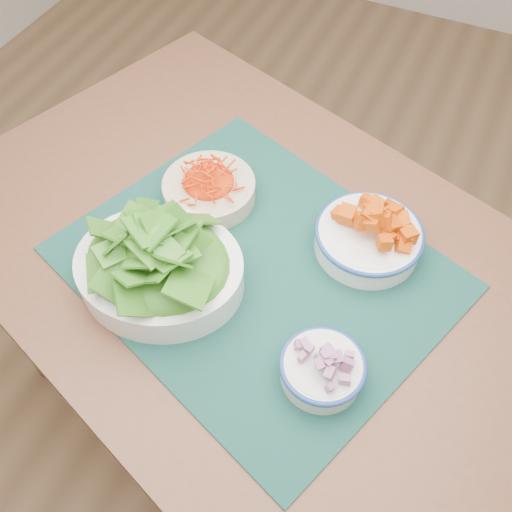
{
  "coord_description": "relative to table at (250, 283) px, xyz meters",
  "views": [
    {
      "loc": [
        0.32,
        -0.75,
        1.54
      ],
      "look_at": [
        0.08,
        -0.24,
        0.78
      ],
      "focal_mm": 40.0,
      "sensor_mm": 36.0,
      "label": 1
    }
  ],
  "objects": [
    {
      "name": "ground",
      "position": [
        -0.05,
        0.21,
        -0.65
      ],
      "size": [
        4.0,
        4.0,
        0.0
      ],
      "primitive_type": "plane",
      "color": "#926B47",
      "rests_on": "ground"
    },
    {
      "name": "table",
      "position": [
        0.0,
        0.0,
        0.0
      ],
      "size": [
        1.34,
        1.11,
        0.75
      ],
      "rotation": [
        0.0,
        0.0,
        -0.34
      ],
      "color": "brown",
      "rests_on": "ground"
    },
    {
      "name": "placemat",
      "position": [
        0.03,
        -0.03,
        0.11
      ],
      "size": [
        0.74,
        0.68,
        0.0
      ],
      "primitive_type": "cube",
      "rotation": [
        0.0,
        0.0,
        -0.36
      ],
      "color": "black",
      "rests_on": "table"
    },
    {
      "name": "carrot_bowl",
      "position": [
        -0.12,
        0.08,
        0.14
      ],
      "size": [
        0.21,
        0.21,
        0.06
      ],
      "rotation": [
        0.0,
        0.0,
        -0.28
      ],
      "color": "beige",
      "rests_on": "placemat"
    },
    {
      "name": "squash_bowl",
      "position": [
        0.18,
        0.09,
        0.15
      ],
      "size": [
        0.22,
        0.22,
        0.09
      ],
      "rotation": [
        0.0,
        0.0,
        0.26
      ],
      "color": "white",
      "rests_on": "placemat"
    },
    {
      "name": "lettuce_bowl",
      "position": [
        -0.1,
        -0.13,
        0.17
      ],
      "size": [
        0.31,
        0.28,
        0.14
      ],
      "rotation": [
        0.0,
        0.0,
        0.19
      ],
      "color": "white",
      "rests_on": "placemat"
    },
    {
      "name": "onion_bowl",
      "position": [
        0.2,
        -0.17,
        0.14
      ],
      "size": [
        0.14,
        0.14,
        0.07
      ],
      "rotation": [
        0.0,
        0.0,
        -0.13
      ],
      "color": "white",
      "rests_on": "placemat"
    }
  ]
}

